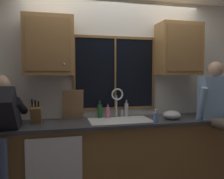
{
  "coord_description": "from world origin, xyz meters",
  "views": [
    {
      "loc": [
        -0.75,
        -3.08,
        1.51
      ],
      "look_at": [
        -0.11,
        -0.3,
        1.32
      ],
      "focal_mm": 36.28,
      "sensor_mm": 36.0,
      "label": 1
    }
  ],
  "objects_px": {
    "mixing_bowl": "(172,115)",
    "person_sitting_on_counter": "(220,106)",
    "knife_block": "(36,115)",
    "bottle_tall_clear": "(108,112)",
    "cutting_board": "(73,105)",
    "bottle_green_glass": "(100,111)",
    "soap_dispenser": "(156,117)",
    "bottle_amber_small": "(126,109)"
  },
  "relations": [
    {
      "from": "cutting_board",
      "to": "soap_dispenser",
      "type": "bearing_deg",
      "value": -22.96
    },
    {
      "from": "person_sitting_on_counter",
      "to": "mixing_bowl",
      "type": "bearing_deg",
      "value": 161.8
    },
    {
      "from": "knife_block",
      "to": "bottle_tall_clear",
      "type": "height_order",
      "value": "knife_block"
    },
    {
      "from": "soap_dispenser",
      "to": "bottle_amber_small",
      "type": "bearing_deg",
      "value": 119.89
    },
    {
      "from": "person_sitting_on_counter",
      "to": "bottle_amber_small",
      "type": "distance_m",
      "value": 1.22
    },
    {
      "from": "mixing_bowl",
      "to": "soap_dispenser",
      "type": "distance_m",
      "value": 0.31
    },
    {
      "from": "bottle_amber_small",
      "to": "person_sitting_on_counter",
      "type": "bearing_deg",
      "value": -24.1
    },
    {
      "from": "soap_dispenser",
      "to": "bottle_amber_small",
      "type": "height_order",
      "value": "bottle_amber_small"
    },
    {
      "from": "person_sitting_on_counter",
      "to": "soap_dispenser",
      "type": "height_order",
      "value": "person_sitting_on_counter"
    },
    {
      "from": "bottle_green_glass",
      "to": "bottle_amber_small",
      "type": "relative_size",
      "value": 0.99
    },
    {
      "from": "knife_block",
      "to": "soap_dispenser",
      "type": "distance_m",
      "value": 1.45
    },
    {
      "from": "cutting_board",
      "to": "soap_dispenser",
      "type": "height_order",
      "value": "cutting_board"
    },
    {
      "from": "cutting_board",
      "to": "bottle_amber_small",
      "type": "bearing_deg",
      "value": 1.27
    },
    {
      "from": "bottle_amber_small",
      "to": "cutting_board",
      "type": "bearing_deg",
      "value": -178.73
    },
    {
      "from": "knife_block",
      "to": "soap_dispenser",
      "type": "relative_size",
      "value": 1.98
    },
    {
      "from": "knife_block",
      "to": "bottle_green_glass",
      "type": "height_order",
      "value": "knife_block"
    },
    {
      "from": "knife_block",
      "to": "cutting_board",
      "type": "distance_m",
      "value": 0.49
    },
    {
      "from": "soap_dispenser",
      "to": "bottle_tall_clear",
      "type": "xyz_separation_m",
      "value": [
        -0.52,
        0.39,
        0.02
      ]
    },
    {
      "from": "cutting_board",
      "to": "bottle_green_glass",
      "type": "height_order",
      "value": "cutting_board"
    },
    {
      "from": "cutting_board",
      "to": "bottle_amber_small",
      "type": "distance_m",
      "value": 0.74
    },
    {
      "from": "cutting_board",
      "to": "bottle_green_glass",
      "type": "distance_m",
      "value": 0.37
    },
    {
      "from": "mixing_bowl",
      "to": "bottle_amber_small",
      "type": "height_order",
      "value": "bottle_amber_small"
    },
    {
      "from": "bottle_green_glass",
      "to": "bottle_amber_small",
      "type": "bearing_deg",
      "value": 2.96
    },
    {
      "from": "soap_dispenser",
      "to": "person_sitting_on_counter",
      "type": "bearing_deg",
      "value": -4.1
    },
    {
      "from": "cutting_board",
      "to": "mixing_bowl",
      "type": "relative_size",
      "value": 1.67
    },
    {
      "from": "soap_dispenser",
      "to": "bottle_green_glass",
      "type": "xyz_separation_m",
      "value": [
        -0.63,
        0.41,
        0.04
      ]
    },
    {
      "from": "knife_block",
      "to": "mixing_bowl",
      "type": "xyz_separation_m",
      "value": [
        1.72,
        -0.12,
        -0.06
      ]
    },
    {
      "from": "person_sitting_on_counter",
      "to": "bottle_tall_clear",
      "type": "bearing_deg",
      "value": 161.96
    },
    {
      "from": "mixing_bowl",
      "to": "soap_dispenser",
      "type": "height_order",
      "value": "soap_dispenser"
    },
    {
      "from": "knife_block",
      "to": "mixing_bowl",
      "type": "distance_m",
      "value": 1.72
    },
    {
      "from": "mixing_bowl",
      "to": "person_sitting_on_counter",
      "type": "bearing_deg",
      "value": -18.2
    },
    {
      "from": "person_sitting_on_counter",
      "to": "soap_dispenser",
      "type": "bearing_deg",
      "value": 175.9
    },
    {
      "from": "person_sitting_on_counter",
      "to": "cutting_board",
      "type": "xyz_separation_m",
      "value": [
        -1.84,
        0.48,
        0.01
      ]
    },
    {
      "from": "mixing_bowl",
      "to": "bottle_tall_clear",
      "type": "distance_m",
      "value": 0.85
    },
    {
      "from": "soap_dispenser",
      "to": "bottle_green_glass",
      "type": "height_order",
      "value": "bottle_green_glass"
    },
    {
      "from": "mixing_bowl",
      "to": "bottle_tall_clear",
      "type": "height_order",
      "value": "bottle_tall_clear"
    },
    {
      "from": "mixing_bowl",
      "to": "bottle_green_glass",
      "type": "bearing_deg",
      "value": 162.6
    },
    {
      "from": "mixing_bowl",
      "to": "knife_block",
      "type": "bearing_deg",
      "value": 176.15
    },
    {
      "from": "person_sitting_on_counter",
      "to": "bottle_tall_clear",
      "type": "distance_m",
      "value": 1.46
    },
    {
      "from": "knife_block",
      "to": "bottle_amber_small",
      "type": "bearing_deg",
      "value": 9.17
    },
    {
      "from": "bottle_green_glass",
      "to": "bottle_tall_clear",
      "type": "height_order",
      "value": "bottle_green_glass"
    },
    {
      "from": "bottle_amber_small",
      "to": "mixing_bowl",
      "type": "bearing_deg",
      "value": -29.91
    }
  ]
}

